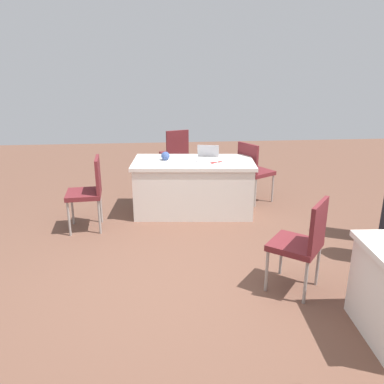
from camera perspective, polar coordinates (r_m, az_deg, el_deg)
ground_plane at (r=4.11m, az=-1.45°, el=-12.84°), size 14.40×14.40×0.00m
table_foreground at (r=5.74m, az=0.20°, el=0.84°), size 1.81×1.03×0.78m
chair_near_front at (r=5.26m, az=-14.80°, el=0.49°), size 0.47×0.47×0.97m
chair_tucked_left at (r=3.85m, az=15.87°, el=-6.75°), size 0.62×0.62×0.95m
chair_tucked_right at (r=6.17m, az=8.91°, el=3.42°), size 0.60×0.60×0.96m
chair_aisle at (r=7.23m, az=-2.47°, el=5.93°), size 0.55×0.55×0.97m
laptop_silver at (r=5.68m, az=2.28°, el=5.07°), size 0.37×0.35×0.21m
yarn_ball at (r=5.68m, az=-3.91°, el=5.28°), size 0.12×0.12×0.12m
scissors_red at (r=5.54m, az=3.57°, el=4.34°), size 0.17×0.12×0.01m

